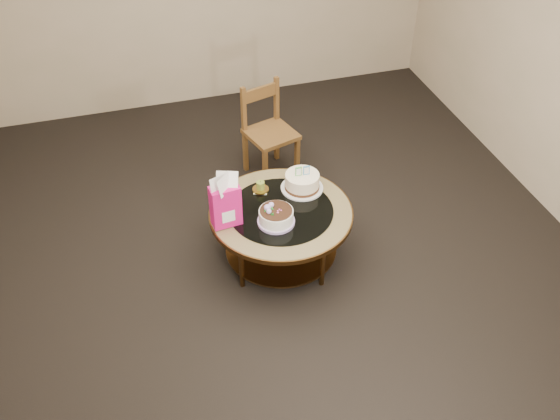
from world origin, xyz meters
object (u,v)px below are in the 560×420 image
object	(u,v)px
gift_bag	(225,201)
coffee_table	(281,219)
cream_cake	(302,182)
decorated_cake	(276,217)
dining_chair	(269,131)

from	to	relation	value
gift_bag	coffee_table	bearing A→B (deg)	-2.67
coffee_table	cream_cake	xyz separation A→B (m)	(0.22, 0.19, 0.14)
decorated_cake	dining_chair	world-z (taller)	dining_chair
gift_bag	decorated_cake	bearing A→B (deg)	-22.00
dining_chair	decorated_cake	bearing A→B (deg)	-119.95
coffee_table	decorated_cake	bearing A→B (deg)	-121.54
decorated_cake	gift_bag	xyz separation A→B (m)	(-0.32, 0.09, 0.15)
coffee_table	decorated_cake	world-z (taller)	decorated_cake
coffee_table	decorated_cake	xyz separation A→B (m)	(-0.07, -0.12, 0.13)
decorated_cake	dining_chair	size ratio (longest dim) A/B	0.32
decorated_cake	gift_bag	world-z (taller)	gift_bag
coffee_table	cream_cake	bearing A→B (deg)	41.46
decorated_cake	gift_bag	bearing A→B (deg)	164.21
decorated_cake	cream_cake	size ratio (longest dim) A/B	0.83
coffee_table	dining_chair	xyz separation A→B (m)	(0.21, 1.07, 0.04)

